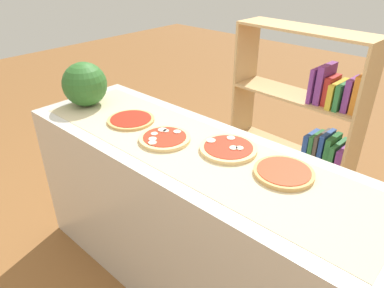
# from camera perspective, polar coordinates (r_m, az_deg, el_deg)

# --- Properties ---
(ground_plane) EXTENTS (12.00, 12.00, 0.00)m
(ground_plane) POSITION_cam_1_polar(r_m,az_deg,el_deg) (2.41, 0.00, -20.58)
(ground_plane) COLOR brown
(counter) EXTENTS (2.09, 0.66, 0.95)m
(counter) POSITION_cam_1_polar(r_m,az_deg,el_deg) (2.07, 0.00, -12.05)
(counter) COLOR beige
(counter) RESTS_ON ground_plane
(parchment_paper) EXTENTS (1.93, 0.51, 0.00)m
(parchment_paper) POSITION_cam_1_polar(r_m,az_deg,el_deg) (1.80, 0.00, -0.53)
(parchment_paper) COLOR beige
(parchment_paper) RESTS_ON counter
(pizza_plain_0) EXTENTS (0.27, 0.27, 0.02)m
(pizza_plain_0) POSITION_cam_1_polar(r_m,az_deg,el_deg) (2.09, -9.76, 3.85)
(pizza_plain_0) COLOR tan
(pizza_plain_0) RESTS_ON parchment_paper
(pizza_mozzarella_1) EXTENTS (0.27, 0.27, 0.03)m
(pizza_mozzarella_1) POSITION_cam_1_polar(r_m,az_deg,el_deg) (1.86, -4.41, 0.94)
(pizza_mozzarella_1) COLOR #E5C17F
(pizza_mozzarella_1) RESTS_ON parchment_paper
(pizza_mozzarella_2) EXTENTS (0.29, 0.29, 0.03)m
(pizza_mozzarella_2) POSITION_cam_1_polar(r_m,az_deg,el_deg) (1.77, 5.84, -0.70)
(pizza_mozzarella_2) COLOR #E5C17F
(pizza_mozzarella_2) RESTS_ON parchment_paper
(pizza_plain_3) EXTENTS (0.27, 0.27, 0.02)m
(pizza_plain_3) POSITION_cam_1_polar(r_m,az_deg,el_deg) (1.63, 14.48, -4.44)
(pizza_plain_3) COLOR tan
(pizza_plain_3) RESTS_ON parchment_paper
(watermelon) EXTENTS (0.28, 0.28, 0.28)m
(watermelon) POSITION_cam_1_polar(r_m,az_deg,el_deg) (2.34, -16.81, 9.15)
(watermelon) COLOR #2D6628
(watermelon) RESTS_ON counter
(bookshelf) EXTENTS (0.95, 0.32, 1.38)m
(bookshelf) POSITION_cam_1_polar(r_m,az_deg,el_deg) (2.68, 18.15, 1.36)
(bookshelf) COLOR tan
(bookshelf) RESTS_ON ground_plane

